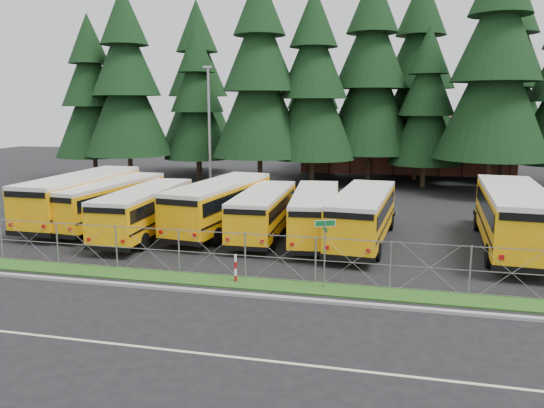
{
  "coord_description": "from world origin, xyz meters",
  "views": [
    {
      "loc": [
        5.01,
        -21.77,
        7.28
      ],
      "look_at": [
        -1.0,
        4.0,
        2.3
      ],
      "focal_mm": 35.0,
      "sensor_mm": 36.0,
      "label": 1
    }
  ],
  "objects": [
    {
      "name": "ground",
      "position": [
        0.0,
        0.0,
        0.0
      ],
      "size": [
        120.0,
        120.0,
        0.0
      ],
      "primitive_type": "plane",
      "color": "black",
      "rests_on": "ground"
    },
    {
      "name": "curb",
      "position": [
        0.0,
        -3.1,
        0.06
      ],
      "size": [
        50.0,
        0.25,
        0.12
      ],
      "primitive_type": "cube",
      "color": "gray",
      "rests_on": "ground"
    },
    {
      "name": "grass_verge",
      "position": [
        0.0,
        -1.7,
        0.03
      ],
      "size": [
        50.0,
        1.4,
        0.06
      ],
      "primitive_type": "cube",
      "color": "#204F16",
      "rests_on": "ground"
    },
    {
      "name": "road_lane_line",
      "position": [
        0.0,
        -8.0,
        0.01
      ],
      "size": [
        50.0,
        0.12,
        0.01
      ],
      "primitive_type": "cube",
      "color": "beige",
      "rests_on": "ground"
    },
    {
      "name": "chainlink_fence",
      "position": [
        0.0,
        -1.0,
        1.0
      ],
      "size": [
        44.0,
        0.1,
        2.0
      ],
      "primitive_type": null,
      "color": "gray",
      "rests_on": "ground"
    },
    {
      "name": "brick_building",
      "position": [
        6.0,
        40.0,
        3.0
      ],
      "size": [
        22.0,
        10.0,
        6.0
      ],
      "primitive_type": "cube",
      "color": "brown",
      "rests_on": "ground"
    },
    {
      "name": "bus_0",
      "position": [
        -13.56,
        7.01,
        1.53
      ],
      "size": [
        2.9,
        11.73,
        3.07
      ],
      "primitive_type": null,
      "rotation": [
        0.0,
        0.0,
        -0.01
      ],
      "color": "orange",
      "rests_on": "ground"
    },
    {
      "name": "bus_1",
      "position": [
        -11.58,
        6.71,
        1.39
      ],
      "size": [
        3.59,
        10.82,
        2.78
      ],
      "primitive_type": null,
      "rotation": [
        0.0,
        0.0,
        -0.1
      ],
      "color": "orange",
      "rests_on": "ground"
    },
    {
      "name": "bus_2",
      "position": [
        -8.37,
        4.94,
        1.35
      ],
      "size": [
        2.72,
        10.38,
        2.7
      ],
      "primitive_type": null,
      "rotation": [
        0.0,
        0.0,
        0.03
      ],
      "color": "orange",
      "rests_on": "ground"
    },
    {
      "name": "bus_3",
      "position": [
        -4.65,
        7.04,
        1.46
      ],
      "size": [
        4.08,
        11.39,
        2.92
      ],
      "primitive_type": null,
      "rotation": [
        0.0,
        0.0,
        -0.13
      ],
      "color": "orange",
      "rests_on": "ground"
    },
    {
      "name": "bus_4",
      "position": [
        -1.97,
        6.37,
        1.3
      ],
      "size": [
        2.63,
        9.96,
        2.59
      ],
      "primitive_type": null,
      "rotation": [
        0.0,
        0.0,
        0.03
      ],
      "color": "orange",
      "rests_on": "ground"
    },
    {
      "name": "bus_5",
      "position": [
        0.92,
        6.29,
        1.34
      ],
      "size": [
        3.43,
        10.39,
        2.67
      ],
      "primitive_type": null,
      "rotation": [
        0.0,
        0.0,
        0.1
      ],
      "color": "orange",
      "rests_on": "ground"
    },
    {
      "name": "bus_6",
      "position": [
        3.51,
        6.05,
        1.41
      ],
      "size": [
        3.39,
        10.9,
        2.81
      ],
      "primitive_type": null,
      "rotation": [
        0.0,
        0.0,
        -0.08
      ],
      "color": "orange",
      "rests_on": "ground"
    },
    {
      "name": "bus_east",
      "position": [
        10.87,
        6.38,
        1.61
      ],
      "size": [
        3.7,
        12.44,
        3.22
      ],
      "primitive_type": null,
      "rotation": [
        0.0,
        0.0,
        -0.07
      ],
      "color": "orange",
      "rests_on": "ground"
    },
    {
      "name": "street_sign",
      "position": [
        2.43,
        -1.48,
        2.03
      ],
      "size": [
        0.78,
        0.52,
        2.81
      ],
      "color": "gray",
      "rests_on": "ground"
    },
    {
      "name": "striped_bollard",
      "position": [
        -1.25,
        -1.61,
        0.6
      ],
      "size": [
        0.11,
        0.11,
        1.2
      ],
      "primitive_type": "cylinder",
      "color": "#B20C0C",
      "rests_on": "ground"
    },
    {
      "name": "light_standard",
      "position": [
        -8.97,
        17.02,
        5.5
      ],
      "size": [
        0.7,
        0.35,
        10.14
      ],
      "color": "gray",
      "rests_on": "ground"
    },
    {
      "name": "conifer_0",
      "position": [
        -23.6,
        24.63,
        7.86
      ],
      "size": [
        7.11,
        7.11,
        15.72
      ],
      "primitive_type": null,
      "color": "black",
      "rests_on": "ground"
    },
    {
      "name": "conifer_1",
      "position": [
        -19.4,
        23.83,
        8.94
      ],
      "size": [
        8.08,
        8.08,
        17.88
      ],
      "primitive_type": null,
      "color": "black",
      "rests_on": "ground"
    },
    {
      "name": "conifer_2",
      "position": [
        -13.62,
        26.65,
        7.29
      ],
      "size": [
        6.59,
        6.59,
        14.57
      ],
      "primitive_type": null,
      "color": "black",
      "rests_on": "ground"
    },
    {
      "name": "conifer_3",
      "position": [
        -6.79,
        24.03,
        9.3
      ],
      "size": [
        8.41,
        8.41,
        18.6
      ],
      "primitive_type": null,
      "color": "black",
      "rests_on": "ground"
    },
    {
      "name": "conifer_4",
      "position": [
        -2.24,
        25.11,
        8.62
      ],
      "size": [
        7.79,
        7.79,
        17.23
      ],
      "primitive_type": null,
      "color": "black",
      "rests_on": "ground"
    },
    {
      "name": "conifer_5",
      "position": [
        2.53,
        28.46,
        9.63
      ],
      "size": [
        8.71,
        8.71,
        19.26
      ],
      "primitive_type": null,
      "color": "black",
      "rests_on": "ground"
    },
    {
      "name": "conifer_6",
      "position": [
        7.47,
        27.06,
        7.01
      ],
      "size": [
        6.34,
        6.34,
        14.02
      ],
      "primitive_type": null,
      "color": "black",
      "rests_on": "ground"
    },
    {
      "name": "conifer_7",
      "position": [
        12.47,
        24.18,
        10.01
      ],
      "size": [
        9.05,
        9.05,
        20.02
      ],
      "primitive_type": null,
      "color": "black",
      "rests_on": "ground"
    },
    {
      "name": "conifer_10",
      "position": [
        -15.68,
        32.35,
        9.0
      ],
      "size": [
        8.14,
        8.14,
        18.0
      ],
      "primitive_type": null,
      "color": "black",
      "rests_on": "ground"
    },
    {
      "name": "conifer_11",
      "position": [
        -3.36,
        32.31,
        7.55
      ],
      "size": [
        6.82,
        6.82,
        15.09
      ],
      "primitive_type": null,
      "color": "black",
      "rests_on": "ground"
    },
    {
      "name": "conifer_12",
      "position": [
        6.87,
        32.08,
        9.7
      ],
      "size": [
        8.78,
        8.78,
        19.41
      ],
      "primitive_type": null,
      "color": "black",
      "rests_on": "ground"
    },
    {
      "name": "conifer_13",
      "position": [
        15.13,
        33.37,
        9.78
      ],
      "size": [
        8.85,
        8.85,
        19.57
      ],
      "primitive_type": null,
      "color": "black",
      "rests_on": "ground"
    }
  ]
}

